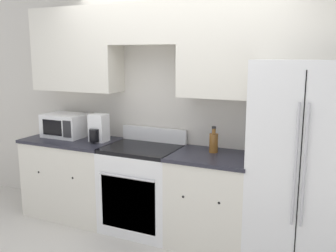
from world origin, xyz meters
name	(u,v)px	position (x,y,z in m)	size (l,w,h in m)	color
ground_plane	(155,247)	(0.00, 0.00, 0.00)	(12.00, 12.00, 0.00)	beige
wall_back	(180,83)	(0.02, 0.58, 1.58)	(8.00, 0.39, 2.60)	beige
lower_cabinets_left	(74,177)	(-1.23, 0.31, 0.46)	(1.09, 0.64, 0.92)	silver
lower_cabinets_right	(211,200)	(0.47, 0.31, 0.46)	(0.80, 0.64, 0.92)	silver
oven_range	(142,188)	(-0.30, 0.31, 0.46)	(0.78, 0.65, 1.08)	white
refrigerator	(304,165)	(1.31, 0.35, 0.92)	(0.90, 0.73, 1.84)	white
microwave	(66,125)	(-1.37, 0.39, 1.05)	(0.49, 0.37, 0.27)	white
bottle	(214,142)	(0.45, 0.42, 1.02)	(0.09, 0.09, 0.26)	brown
electric_kettle	(98,129)	(-0.87, 0.33, 1.06)	(0.19, 0.22, 0.31)	white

